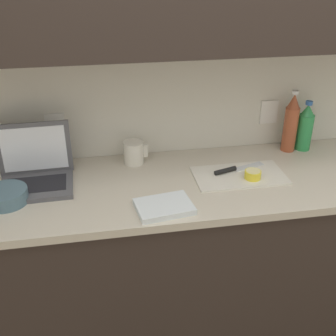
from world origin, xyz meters
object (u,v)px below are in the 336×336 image
(lemon_half_cut, at_px, (253,174))
(measuring_cup, at_px, (134,153))
(cutting_board, at_px, (239,176))
(bottle_green_soda, at_px, (305,128))
(knife, at_px, (231,170))
(bottle_oil_tall, at_px, (291,123))
(laptop, at_px, (36,171))
(bowl_white, at_px, (6,196))

(lemon_half_cut, distance_m, measuring_cup, 0.57)
(cutting_board, relative_size, bottle_green_soda, 1.61)
(knife, xyz_separation_m, bottle_oil_tall, (0.36, 0.19, 0.13))
(bottle_green_soda, relative_size, bottle_oil_tall, 0.81)
(cutting_board, distance_m, bottle_oil_tall, 0.43)
(bottle_oil_tall, bearing_deg, measuring_cup, -179.22)
(lemon_half_cut, bearing_deg, bottle_oil_tall, 43.07)
(laptop, bearing_deg, cutting_board, -7.90)
(knife, bearing_deg, measuring_cup, 140.97)
(laptop, height_order, bowl_white, laptop)
(laptop, relative_size, cutting_board, 0.78)
(knife, bearing_deg, laptop, 159.52)
(laptop, relative_size, lemon_half_cut, 4.39)
(laptop, xyz_separation_m, knife, (0.87, -0.06, -0.04))
(laptop, distance_m, bottle_oil_tall, 1.24)
(laptop, distance_m, measuring_cup, 0.46)
(bowl_white, bearing_deg, knife, 4.77)
(cutting_board, distance_m, bowl_white, 1.01)
(laptop, height_order, bottle_oil_tall, bottle_oil_tall)
(lemon_half_cut, relative_size, bottle_green_soda, 0.28)
(bottle_oil_tall, xyz_separation_m, measuring_cup, (-0.79, -0.01, -0.09))
(cutting_board, bearing_deg, lemon_half_cut, -38.52)
(lemon_half_cut, xyz_separation_m, bottle_green_soda, (0.36, 0.27, 0.09))
(laptop, relative_size, knife, 1.23)
(cutting_board, distance_m, knife, 0.05)
(laptop, bearing_deg, knife, -5.45)
(bottle_oil_tall, distance_m, bowl_white, 1.37)
(knife, bearing_deg, bottle_oil_tall, 10.78)
(cutting_board, distance_m, bottle_green_soda, 0.48)
(laptop, relative_size, bottle_oil_tall, 1.02)
(cutting_board, height_order, bottle_oil_tall, bottle_oil_tall)
(bottle_oil_tall, bearing_deg, knife, -152.51)
(lemon_half_cut, height_order, bottle_green_soda, bottle_green_soda)
(bottle_green_soda, bearing_deg, bowl_white, -169.28)
(laptop, distance_m, lemon_half_cut, 0.96)
(cutting_board, height_order, knife, knife)
(laptop, height_order, measuring_cup, laptop)
(bottle_oil_tall, bearing_deg, cutting_board, -145.51)
(lemon_half_cut, height_order, bottle_oil_tall, bottle_oil_tall)
(cutting_board, bearing_deg, laptop, 173.78)
(cutting_board, height_order, bottle_green_soda, bottle_green_soda)
(cutting_board, xyz_separation_m, measuring_cup, (-0.46, 0.22, 0.05))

